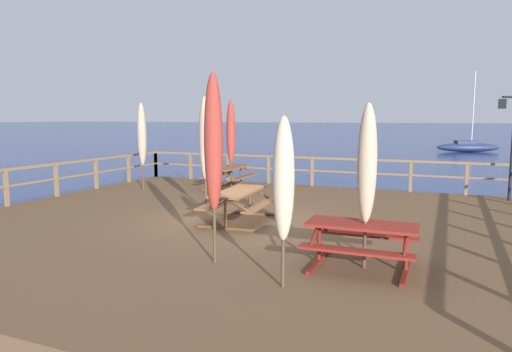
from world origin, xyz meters
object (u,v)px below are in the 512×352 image
patio_umbrella_tall_front (367,164)px  patio_umbrella_tall_back_left (142,135)px  picnic_table_mid_right (361,236)px  sailboat_distant (468,147)px  patio_umbrella_tall_back_right (213,144)px  picnic_table_mid_centre (231,172)px  picnic_table_mid_left (238,199)px  patio_umbrella_short_front (205,139)px  lamp_post_hooked (509,131)px  patio_umbrella_tall_mid_right (231,133)px  patio_umbrella_short_back (284,180)px

patio_umbrella_tall_front → patio_umbrella_tall_back_left: 10.25m
picnic_table_mid_right → sailboat_distant: bearing=86.0°
patio_umbrella_tall_back_right → sailboat_distant: bearing=82.8°
picnic_table_mid_centre → patio_umbrella_tall_front: bearing=-49.9°
picnic_table_mid_left → patio_umbrella_short_front: size_ratio=0.70×
patio_umbrella_tall_front → picnic_table_mid_centre: bearing=130.1°
patio_umbrella_tall_back_right → picnic_table_mid_right: bearing=16.6°
picnic_table_mid_centre → lamp_post_hooked: size_ratio=0.65×
picnic_table_mid_left → sailboat_distant: size_ratio=0.28×
picnic_table_mid_left → patio_umbrella_tall_front: bearing=-34.3°
picnic_table_mid_right → patio_umbrella_tall_mid_right: patio_umbrella_tall_mid_right is taller
picnic_table_mid_centre → picnic_table_mid_left: (2.55, -4.75, -0.00)m
patio_umbrella_short_front → lamp_post_hooked: bearing=32.6°
picnic_table_mid_right → patio_umbrella_tall_back_left: bearing=147.1°
patio_umbrella_tall_mid_right → picnic_table_mid_centre: bearing=139.9°
patio_umbrella_tall_back_left → patio_umbrella_short_back: (7.67, -6.90, -0.31)m
patio_umbrella_tall_mid_right → patio_umbrella_tall_back_right: patio_umbrella_tall_back_right is taller
picnic_table_mid_centre → sailboat_distant: (8.85, 34.31, -0.85)m
picnic_table_mid_centre → patio_umbrella_short_front: size_ratio=0.67×
patio_umbrella_tall_front → lamp_post_hooked: 8.49m
picnic_table_mid_centre → patio_umbrella_short_back: bearing=-59.3°
patio_umbrella_tall_back_right → lamp_post_hooked: (5.29, 8.72, 0.03)m
patio_umbrella_tall_back_left → patio_umbrella_tall_front: bearing=-32.7°
picnic_table_mid_centre → sailboat_distant: bearing=75.5°
picnic_table_mid_right → patio_umbrella_tall_back_left: 10.31m
patio_umbrella_short_back → patio_umbrella_short_front: (-3.81, 4.49, 0.34)m
picnic_table_mid_left → patio_umbrella_tall_mid_right: (-2.51, 4.72, 1.43)m
patio_umbrella_short_back → lamp_post_hooked: lamp_post_hooked is taller
patio_umbrella_tall_mid_right → sailboat_distant: (8.81, 34.34, -2.28)m
patio_umbrella_tall_mid_right → lamp_post_hooked: lamp_post_hooked is taller
patio_umbrella_tall_front → patio_umbrella_short_front: bearing=146.8°
patio_umbrella_tall_mid_right → lamp_post_hooked: 8.83m
patio_umbrella_short_back → patio_umbrella_short_front: patio_umbrella_short_front is taller
patio_umbrella_tall_mid_right → patio_umbrella_short_back: bearing=-59.4°
picnic_table_mid_right → patio_umbrella_tall_mid_right: bearing=129.7°
picnic_table_mid_right → patio_umbrella_tall_back_right: 2.93m
patio_umbrella_tall_back_left → sailboat_distant: (11.50, 35.87, -2.22)m
patio_umbrella_tall_back_right → patio_umbrella_short_back: 1.68m
picnic_table_mid_centre → picnic_table_mid_left: size_ratio=0.96×
picnic_table_mid_centre → sailboat_distant: 35.44m
patio_umbrella_tall_mid_right → lamp_post_hooked: bearing=6.1°
sailboat_distant → patio_umbrella_short_front: bearing=-101.3°
picnic_table_mid_left → patio_umbrella_tall_back_left: 6.25m
picnic_table_mid_left → sailboat_distant: bearing=80.8°
picnic_table_mid_centre → picnic_table_mid_left: same height
patio_umbrella_tall_front → patio_umbrella_short_back: (-0.96, -1.37, -0.14)m
patio_umbrella_tall_mid_right → patio_umbrella_short_front: size_ratio=1.02×
patio_umbrella_tall_back_right → patio_umbrella_short_front: (-2.33, 3.85, -0.12)m
picnic_table_mid_left → patio_umbrella_short_back: 4.57m
picnic_table_mid_centre → patio_umbrella_tall_mid_right: 1.43m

